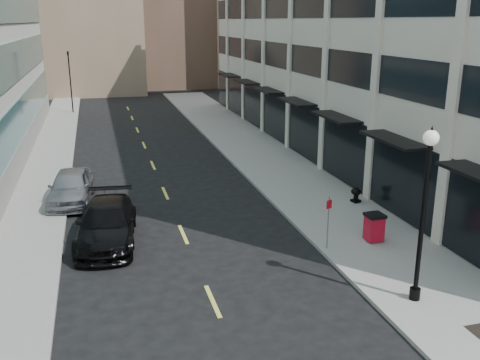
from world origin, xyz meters
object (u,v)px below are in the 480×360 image
car_silver_sedan (71,187)px  car_black_pickup (107,224)px  sign_post (329,215)px  traffic_signal (68,55)px  lamppost (424,201)px  urn_planter (356,193)px  trash_bin (374,226)px

car_silver_sedan → car_black_pickup: bearing=-68.3°
sign_post → traffic_signal: bearing=85.4°
lamppost → urn_planter: 10.27m
car_black_pickup → urn_planter: car_black_pickup is taller
traffic_signal → sign_post: size_ratio=3.17×
car_black_pickup → lamppost: lamppost is taller
car_silver_sedan → sign_post: (10.10, -9.04, 0.73)m
trash_bin → sign_post: sign_post is taller
lamppost → car_black_pickup: bearing=140.7°
traffic_signal → car_silver_sedan: size_ratio=1.40×
traffic_signal → sign_post: 39.08m
lamppost → sign_post: size_ratio=2.64×
trash_bin → sign_post: bearing=-176.3°
car_silver_sedan → sign_post: sign_post is taller
car_silver_sedan → trash_bin: car_silver_sedan is taller
car_black_pickup → sign_post: size_ratio=2.60×
sign_post → lamppost: bearing=-97.1°
lamppost → urn_planter: size_ratio=7.86×
lamppost → urn_planter: bearing=74.2°
car_black_pickup → trash_bin: size_ratio=4.82×
car_black_pickup → trash_bin: 11.13m
car_black_pickup → urn_planter: bearing=13.4°
car_black_pickup → urn_planter: size_ratio=7.75×
lamppost → sign_post: lamppost is taller
car_black_pickup → car_silver_sedan: size_ratio=1.14×
car_silver_sedan → urn_planter: size_ratio=6.78×
car_black_pickup → urn_planter: 12.38m
traffic_signal → car_black_pickup: (2.30, -34.00, -4.89)m
sign_post → urn_planter: 6.29m
lamppost → traffic_signal: bearing=105.9°
car_black_pickup → trash_bin: car_black_pickup is taller
sign_post → car_black_pickup: bearing=137.8°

